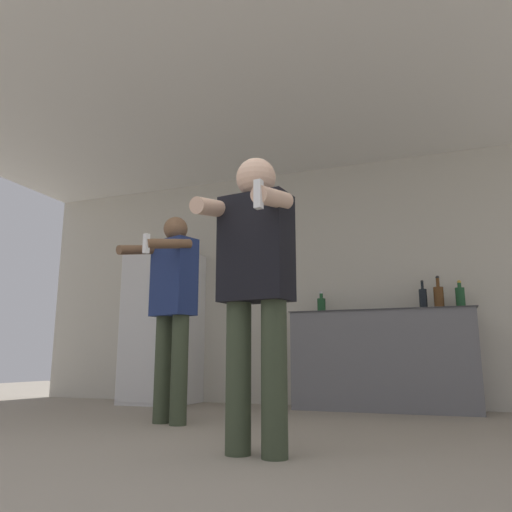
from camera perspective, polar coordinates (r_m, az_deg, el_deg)
The scene contains 11 objects.
ground_plane at distance 2.28m, azimuth -13.21°, elevation -23.37°, with size 14.00×14.00×0.00m, color gray.
wall_back at distance 5.41m, azimuth 7.29°, elevation -3.03°, with size 7.00×0.06×2.55m.
ceiling_slab at distance 4.28m, azimuth 1.39°, elevation 17.78°, with size 7.00×3.83×0.05m.
refrigerator at distance 5.64m, azimuth -10.58°, elevation -7.90°, with size 0.68×0.72×1.65m.
counter at distance 4.96m, azimuth 14.33°, elevation -11.44°, with size 1.70×0.54×0.92m.
bottle_amber_bourbon at distance 5.00m, azimuth 18.56°, elevation -4.66°, with size 0.07×0.07×0.29m.
bottle_clear_vodka at distance 5.01m, azimuth 22.32°, elevation -4.39°, with size 0.08×0.08×0.27m.
bottle_brown_liquor at distance 5.00m, azimuth 20.17°, elevation -4.44°, with size 0.09×0.09×0.32m.
bottle_green_wine at distance 5.13m, azimuth 7.49°, elevation -5.55°, with size 0.08×0.08×0.23m.
person_woman_foreground at distance 2.62m, azimuth -0.09°, elevation -2.22°, with size 0.49×0.47×1.56m.
person_man_side at distance 3.90m, azimuth -9.57°, elevation -5.00°, with size 0.52×0.61×1.58m.
Camera 1 is at (1.21, -1.87, 0.47)m, focal length 35.00 mm.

